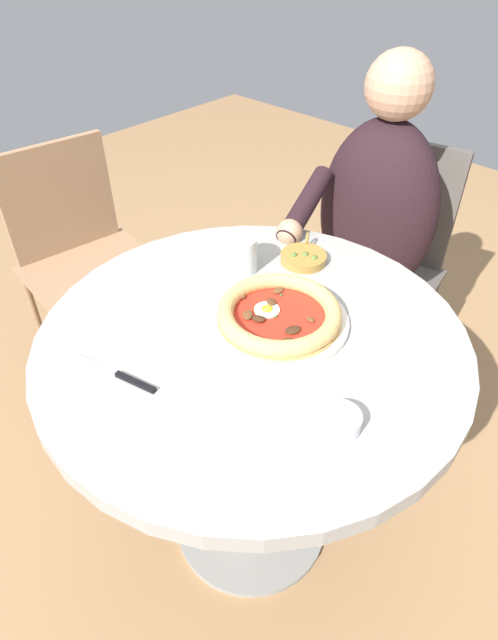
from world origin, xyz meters
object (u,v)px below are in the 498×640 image
dining_table (252,385)px  diner_person (366,272)px  ramekin_capers (340,421)px  olive_pan (304,257)px  water_glass (241,256)px  cafe_chair_spare_near (82,249)px  steak_knife (122,376)px  cafe_chair_diner (384,252)px  pizza_on_plate (279,315)px

dining_table → diner_person: size_ratio=0.77×
ramekin_capers → olive_pan: size_ratio=0.57×
water_glass → ramekin_capers: size_ratio=1.20×
water_glass → cafe_chair_spare_near: size_ratio=0.10×
steak_knife → ramekin_capers: ramekin_capers is taller
dining_table → olive_pan: bearing=-162.3°
steak_knife → cafe_chair_diner: 1.10m
water_glass → diner_person: diner_person is taller
diner_person → dining_table: bearing=10.1°
cafe_chair_spare_near → diner_person: bearing=125.7°
dining_table → ramekin_capers: (0.08, 0.28, 0.18)m
dining_table → cafe_chair_spare_near: (-0.11, -0.89, -0.07)m
water_glass → cafe_chair_diner: (-0.66, 0.04, -0.27)m
diner_person → steak_knife: bearing=1.6°
steak_knife → olive_pan: (-0.55, 0.00, 0.01)m
dining_table → steak_knife: 0.32m
olive_pan → diner_person: diner_person is taller
pizza_on_plate → cafe_chair_diner: size_ratio=0.34×
steak_knife → diner_person: (-0.93, -0.03, -0.24)m
dining_table → cafe_chair_diner: size_ratio=1.04×
dining_table → diner_person: 0.69m
diner_person → cafe_chair_diner: diner_person is taller
dining_table → olive_pan: size_ratio=7.00×
pizza_on_plate → diner_person: (-0.61, -0.14, -0.26)m
pizza_on_plate → cafe_chair_spare_near: bearing=-93.2°
diner_person → water_glass: bearing=-6.9°
dining_table → cafe_chair_diner: (-0.81, -0.14, -0.08)m
diner_person → cafe_chair_spare_near: bearing=-54.3°
ramekin_capers → diner_person: (-0.75, -0.40, -0.25)m
dining_table → water_glass: 0.31m
steak_knife → diner_person: size_ratio=0.19×
dining_table → olive_pan: (-0.29, -0.09, 0.17)m
water_glass → dining_table: bearing=49.3°
dining_table → olive_pan: 0.35m
steak_knife → pizza_on_plate: bearing=161.2°
water_glass → cafe_chair_diner: size_ratio=0.10×
olive_pan → cafe_chair_spare_near: cafe_chair_spare_near is taller
pizza_on_plate → cafe_chair_spare_near: cafe_chair_spare_near is taller
pizza_on_plate → ramekin_capers: 0.30m
dining_table → steak_knife: (0.26, -0.09, 0.16)m
dining_table → ramekin_capers: size_ratio=12.38×
water_glass → steak_knife: (0.42, 0.09, -0.04)m
pizza_on_plate → cafe_chair_spare_near: (-0.05, -0.91, -0.25)m
pizza_on_plate → olive_pan: bearing=-153.7°
olive_pan → ramekin_capers: bearing=45.2°
ramekin_capers → water_glass: bearing=-117.2°
pizza_on_plate → olive_pan: (-0.22, -0.11, -0.01)m
pizza_on_plate → steak_knife: bearing=-18.8°
ramekin_capers → pizza_on_plate: bearing=-119.0°
pizza_on_plate → steak_knife: pizza_on_plate is taller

